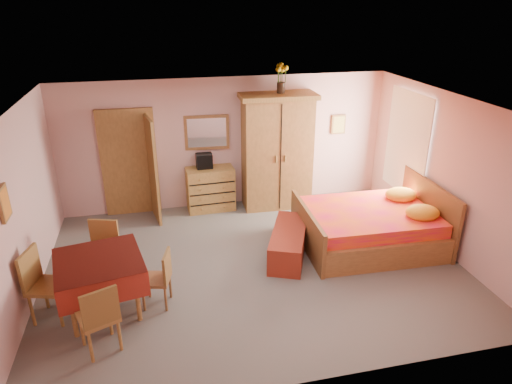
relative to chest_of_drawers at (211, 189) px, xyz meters
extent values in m
plane|color=slate|center=(0.38, -2.27, -0.44)|extent=(6.50, 6.50, 0.00)
plane|color=brown|center=(0.38, -2.27, 2.16)|extent=(6.50, 6.50, 0.00)
cube|color=#CB9793|center=(0.38, 0.23, 0.86)|extent=(6.50, 0.10, 2.60)
cube|color=#CB9793|center=(0.38, -4.77, 0.86)|extent=(6.50, 0.10, 2.60)
cube|color=#CB9793|center=(-2.87, -2.27, 0.86)|extent=(0.10, 5.00, 2.60)
cube|color=#CB9793|center=(3.63, -2.27, 0.86)|extent=(0.10, 5.00, 2.60)
cube|color=#9E6B35|center=(-1.52, 0.20, 0.59)|extent=(1.06, 0.12, 2.15)
cube|color=white|center=(3.59, -1.07, 1.01)|extent=(0.08, 1.40, 1.95)
cube|color=orange|center=(-2.84, -2.87, 1.26)|extent=(0.04, 0.32, 0.42)
cube|color=#D8BF59|center=(2.73, 0.20, 1.11)|extent=(0.30, 0.04, 0.40)
cube|color=#A77738|center=(0.00, 0.00, 0.00)|extent=(0.95, 0.50, 0.88)
cube|color=silver|center=(0.00, 0.21, 1.11)|extent=(0.87, 0.11, 0.69)
cube|color=black|center=(-0.09, 0.06, 0.58)|extent=(0.32, 0.23, 0.29)
cube|color=black|center=(0.87, 0.05, 0.60)|extent=(0.30, 0.30, 2.09)
cube|color=#A06B36|center=(1.34, -0.08, 0.71)|extent=(1.49, 0.80, 2.31)
cube|color=yellow|center=(1.40, -0.06, 2.14)|extent=(0.23, 0.23, 0.56)
cube|color=#EA163F|center=(2.46, -2.03, 0.10)|extent=(2.37, 1.90, 1.07)
cube|color=maroon|center=(1.01, -2.08, -0.21)|extent=(1.02, 1.50, 0.47)
cube|color=maroon|center=(-1.87, -2.92, -0.04)|extent=(1.29, 1.29, 0.81)
cube|color=#A46F37|center=(-1.85, -3.67, 0.03)|extent=(0.56, 0.56, 0.95)
cube|color=#A26737|center=(-1.92, -2.24, 0.05)|extent=(0.56, 0.56, 0.97)
cube|color=#9E6D35|center=(-2.52, -2.92, 0.07)|extent=(0.57, 0.57, 1.01)
cube|color=brown|center=(-1.15, -2.94, -0.03)|extent=(0.46, 0.46, 0.83)
camera|label=1|loc=(-0.99, -8.40, 3.55)|focal=32.00mm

